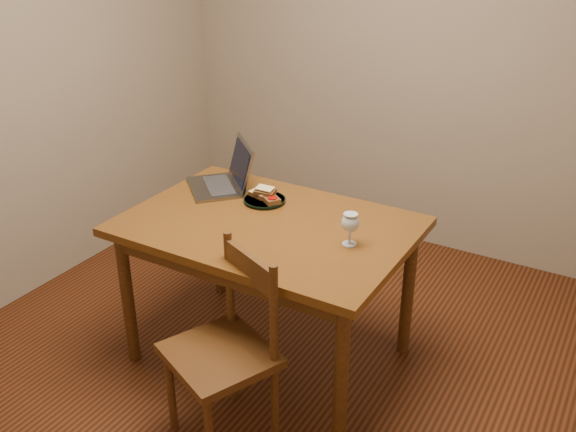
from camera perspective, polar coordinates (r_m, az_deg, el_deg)
The scene contains 11 objects.
floor at distance 3.28m, azimuth -0.83°, elevation -12.99°, with size 3.20×3.20×0.02m, color black.
back_wall at distance 4.09m, azimuth 11.22°, elevation 14.82°, with size 3.20×0.02×2.60m, color gray.
left_wall at distance 3.74m, azimuth -23.11°, elevation 12.31°, with size 0.02×3.20×2.60m, color gray.
table at distance 2.97m, azimuth -1.78°, elevation -2.06°, with size 1.30×0.90×0.74m.
chair at distance 2.63m, azimuth -5.68°, elevation -11.10°, with size 0.53×0.52×0.43m.
plate at distance 3.14m, azimuth -2.10°, elevation 1.40°, with size 0.21×0.21×0.02m, color black.
sandwich_cheese at distance 3.15m, azimuth -2.54°, elevation 2.00°, with size 0.10×0.06×0.03m, color #381E0C, non-canonical shape.
sandwich_tomato at distance 3.10m, azimuth -1.59°, elevation 1.63°, with size 0.11×0.07×0.03m, color #381E0C, non-canonical shape.
sandwich_top at distance 3.12m, azimuth -2.06°, elevation 2.23°, with size 0.10×0.06×0.03m, color #381E0C, non-canonical shape.
milk_glass at distance 2.72m, azimuth 5.53°, elevation -1.17°, with size 0.08×0.08×0.15m, color white, non-canonical shape.
laptop at distance 3.30m, azimuth -5.50°, elevation 3.58°, with size 0.44×0.44×0.24m.
Camera 1 is at (1.34, -2.18, 2.04)m, focal length 40.00 mm.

